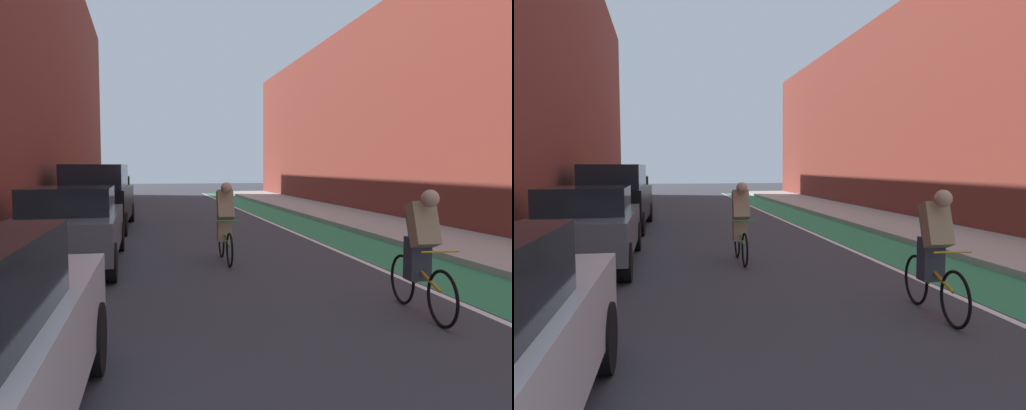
% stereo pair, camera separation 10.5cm
% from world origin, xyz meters
% --- Properties ---
extents(ground_plane, '(87.85, 87.85, 0.00)m').
position_xyz_m(ground_plane, '(0.00, 15.97, 0.00)').
color(ground_plane, '#38383D').
extents(bike_lane_paint, '(1.60, 39.93, 0.00)m').
position_xyz_m(bike_lane_paint, '(3.40, 17.97, 0.00)').
color(bike_lane_paint, '#2D8451').
rests_on(bike_lane_paint, ground).
extents(lane_divider_stripe, '(0.12, 39.93, 0.00)m').
position_xyz_m(lane_divider_stripe, '(2.50, 17.97, 0.00)').
color(lane_divider_stripe, white).
rests_on(lane_divider_stripe, ground).
extents(sidewalk_right, '(2.85, 39.93, 0.14)m').
position_xyz_m(sidewalk_right, '(5.62, 17.97, 0.07)').
color(sidewalk_right, '#A8A59E').
rests_on(sidewalk_right, ground).
extents(building_facade_right, '(2.40, 35.93, 8.09)m').
position_xyz_m(building_facade_right, '(8.24, 19.97, 4.05)').
color(building_facade_right, brown).
rests_on(building_facade_right, ground).
extents(parked_sedan_gray, '(1.83, 4.28, 1.53)m').
position_xyz_m(parked_sedan_gray, '(-3.15, 11.92, 0.78)').
color(parked_sedan_gray, '#595B60').
rests_on(parked_sedan_gray, ground).
extents(parked_suv_black, '(2.14, 4.80, 1.98)m').
position_xyz_m(parked_suv_black, '(-3.15, 17.79, 1.02)').
color(parked_suv_black, black).
rests_on(parked_suv_black, ground).
extents(parked_sedan_yellow_cab, '(2.05, 4.61, 1.53)m').
position_xyz_m(parked_sedan_yellow_cab, '(-3.15, 23.79, 0.79)').
color(parked_sedan_yellow_cab, yellow).
rests_on(parked_sedan_yellow_cab, ground).
extents(cyclist_mid, '(0.48, 1.74, 1.63)m').
position_xyz_m(cyclist_mid, '(1.66, 7.62, 0.85)').
color(cyclist_mid, black).
rests_on(cyclist_mid, ground).
extents(cyclist_trailing, '(0.48, 1.71, 1.61)m').
position_xyz_m(cyclist_trailing, '(-0.21, 11.71, 0.81)').
color(cyclist_trailing, black).
rests_on(cyclist_trailing, ground).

